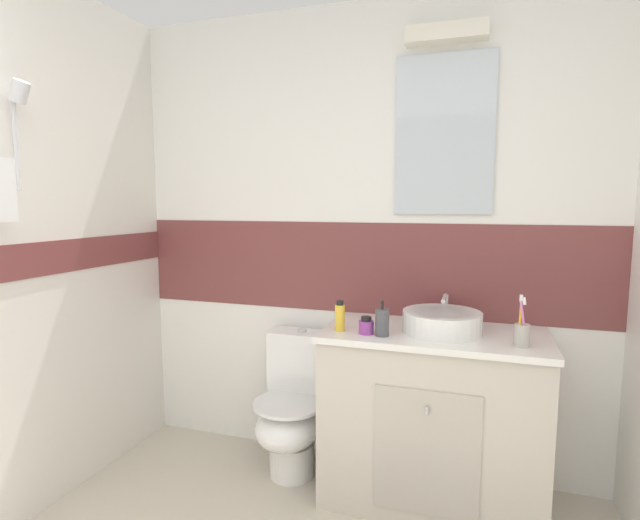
# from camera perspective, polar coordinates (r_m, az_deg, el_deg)

# --- Properties ---
(wall_back_tiled) EXTENTS (3.20, 0.20, 2.50)m
(wall_back_tiled) POSITION_cam_1_polar(r_m,az_deg,el_deg) (2.69, 4.93, 2.55)
(wall_back_tiled) COLOR white
(wall_back_tiled) RESTS_ON ground_plane
(vanity_cabinet) EXTENTS (1.04, 0.55, 0.85)m
(vanity_cabinet) POSITION_cam_1_polar(r_m,az_deg,el_deg) (2.53, 13.06, -17.48)
(vanity_cabinet) COLOR beige
(vanity_cabinet) RESTS_ON ground_plane
(sink_basin) EXTENTS (0.37, 0.41, 0.15)m
(sink_basin) POSITION_cam_1_polar(r_m,az_deg,el_deg) (2.36, 14.18, -6.99)
(sink_basin) COLOR white
(sink_basin) RESTS_ON vanity_cabinet
(toilet) EXTENTS (0.37, 0.50, 0.76)m
(toilet) POSITION_cam_1_polar(r_m,az_deg,el_deg) (2.73, -3.13, -17.10)
(toilet) COLOR white
(toilet) RESTS_ON ground_plane
(toothbrush_cup) EXTENTS (0.06, 0.06, 0.22)m
(toothbrush_cup) POSITION_cam_1_polar(r_m,az_deg,el_deg) (2.24, 22.71, -7.95)
(toothbrush_cup) COLOR #B2ADA3
(toothbrush_cup) RESTS_ON vanity_cabinet
(soap_dispenser) EXTENTS (0.06, 0.06, 0.17)m
(soap_dispenser) POSITION_cam_1_polar(r_m,az_deg,el_deg) (2.25, 7.33, -7.29)
(soap_dispenser) COLOR #4C4C51
(soap_dispenser) RESTS_ON vanity_cabinet
(deodorant_spray_can) EXTENTS (0.05, 0.05, 0.15)m
(deodorant_spray_can) POSITION_cam_1_polar(r_m,az_deg,el_deg) (2.32, 2.36, -6.70)
(deodorant_spray_can) COLOR yellow
(deodorant_spray_can) RESTS_ON vanity_cabinet
(hair_gel_jar) EXTENTS (0.07, 0.07, 0.08)m
(hair_gel_jar) POSITION_cam_1_polar(r_m,az_deg,el_deg) (2.28, 5.47, -7.75)
(hair_gel_jar) COLOR #993F99
(hair_gel_jar) RESTS_ON vanity_cabinet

